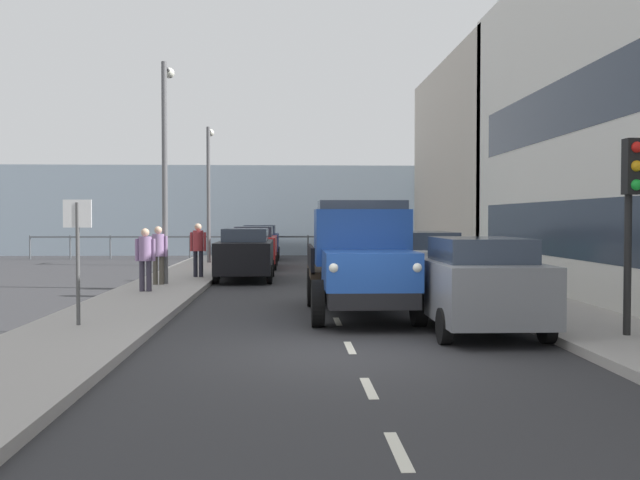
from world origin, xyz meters
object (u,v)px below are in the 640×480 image
car_navy_oppositeside_2 (260,242)px  lamp_post_far (209,181)px  pedestrian_by_lamp (158,250)px  pedestrian_couple_a (198,245)px  car_red_oppositeside_1 (254,246)px  pedestrian_with_bag (145,254)px  car_black_oppositeside_0 (246,253)px  street_sign (78,240)px  car_grey_kerbside_near (478,283)px  car_white_kerbside_1 (420,263)px  truck_vintage_blue (362,261)px  traffic_light_near (632,193)px  lamp_post_promenade (166,152)px  car_teal_kerbside_2 (386,252)px

car_navy_oppositeside_2 → lamp_post_far: lamp_post_far is taller
pedestrian_by_lamp → pedestrian_couple_a: pedestrian_couple_a is taller
car_red_oppositeside_1 → pedestrian_with_bag: pedestrian_with_bag is taller
car_black_oppositeside_0 → pedestrian_by_lamp: pedestrian_by_lamp is taller
pedestrian_by_lamp → street_sign: (0.01, 7.89, 0.54)m
car_grey_kerbside_near → car_white_kerbside_1: (0.00, -5.74, 0.00)m
truck_vintage_blue → pedestrian_couple_a: bearing=-62.8°
truck_vintage_blue → car_navy_oppositeside_2: size_ratio=1.41×
car_black_oppositeside_0 → car_navy_oppositeside_2: 11.78m
car_white_kerbside_1 → traffic_light_near: size_ratio=1.42×
car_navy_oppositeside_2 → pedestrian_with_bag: size_ratio=2.43×
pedestrian_with_bag → traffic_light_near: (-9.31, 7.57, 1.35)m
pedestrian_by_lamp → lamp_post_promenade: 2.90m
pedestrian_with_bag → lamp_post_promenade: (-0.15, -2.33, 2.88)m
pedestrian_with_bag → pedestrian_by_lamp: bearing=-89.8°
car_white_kerbside_1 → car_teal_kerbside_2: size_ratio=1.10×
car_grey_kerbside_near → traffic_light_near: size_ratio=1.20×
truck_vintage_blue → traffic_light_near: (-4.03, 3.48, 1.29)m
car_teal_kerbside_2 → traffic_light_near: size_ratio=1.29×
car_white_kerbside_1 → car_black_oppositeside_0: same height
car_grey_kerbside_near → traffic_light_near: (-2.15, 1.35, 1.58)m
truck_vintage_blue → lamp_post_far: lamp_post_far is taller
lamp_post_promenade → car_grey_kerbside_near: bearing=129.3°
pedestrian_with_bag → traffic_light_near: traffic_light_near is taller
car_white_kerbside_1 → car_red_oppositeside_1: size_ratio=1.00×
pedestrian_couple_a → truck_vintage_blue: bearing=117.2°
pedestrian_by_lamp → lamp_post_far: bearing=-91.6°
car_grey_kerbside_near → street_sign: street_sign is taller
car_red_oppositeside_1 → car_navy_oppositeside_2: (0.00, -5.92, -0.00)m
pedestrian_by_lamp → pedestrian_couple_a: (-0.81, -2.68, 0.04)m
car_black_oppositeside_0 → lamp_post_promenade: 4.68m
pedestrian_by_lamp → street_sign: street_sign is taller
car_white_kerbside_1 → pedestrian_by_lamp: size_ratio=2.70×
pedestrian_by_lamp → car_navy_oppositeside_2: bearing=-98.8°
car_navy_oppositeside_2 → car_white_kerbside_1: bearing=105.6°
street_sign → lamp_post_promenade: bearing=-91.1°
car_grey_kerbside_near → car_teal_kerbside_2: size_ratio=0.93×
car_red_oppositeside_1 → car_grey_kerbside_near: bearing=105.8°
car_black_oppositeside_0 → car_navy_oppositeside_2: same height
truck_vintage_blue → car_black_oppositeside_0: bearing=-72.1°
car_grey_kerbside_near → pedestrian_by_lamp: bearing=-48.7°
truck_vintage_blue → car_navy_oppositeside_2: (2.97, -20.95, -0.28)m
pedestrian_couple_a → pedestrian_by_lamp: bearing=73.2°
car_red_oppositeside_1 → traffic_light_near: bearing=110.7°
car_teal_kerbside_2 → lamp_post_promenade: bearing=27.1°
lamp_post_promenade → street_sign: lamp_post_promenade is taller
pedestrian_by_lamp → traffic_light_near: 13.37m
car_grey_kerbside_near → pedestrian_by_lamp: pedestrian_by_lamp is taller
pedestrian_by_lamp → pedestrian_with_bag: bearing=90.2°
car_grey_kerbside_near → car_black_oppositeside_0: size_ratio=0.86×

